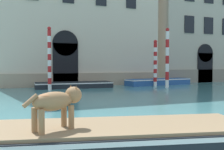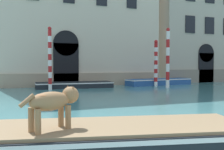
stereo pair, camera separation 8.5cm
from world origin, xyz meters
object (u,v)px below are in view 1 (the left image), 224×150
at_px(boat_moored_near_palazzo, 74,85).
at_px(mooring_pole_2, 167,58).
at_px(mooring_pole_1, 155,63).
at_px(boat_moored_far, 158,82).
at_px(mooring_pole_0, 49,58).
at_px(dog_on_deck, 57,101).
at_px(boat_foreground, 29,143).

distance_m(boat_moored_near_palazzo, mooring_pole_2, 7.33).
bearing_deg(mooring_pole_1, boat_moored_near_palazzo, 173.23).
bearing_deg(boat_moored_far, mooring_pole_0, -178.74).
relative_size(boat_moored_near_palazzo, mooring_pole_2, 1.29).
distance_m(dog_on_deck, mooring_pole_2, 15.97).
height_order(boat_foreground, boat_moored_far, boat_foreground).
bearing_deg(mooring_pole_0, boat_moored_far, 8.25).
distance_m(dog_on_deck, mooring_pole_0, 13.90).
height_order(boat_moored_near_palazzo, mooring_pole_2, mooring_pole_2).
relative_size(boat_moored_far, mooring_pole_0, 1.42).
distance_m(mooring_pole_0, mooring_pole_1, 8.56).
distance_m(boat_foreground, boat_moored_near_palazzo, 15.16).
height_order(boat_foreground, boat_moored_near_palazzo, boat_foreground).
xyz_separation_m(boat_foreground, boat_moored_far, (11.62, 14.80, -0.05)).
relative_size(boat_moored_near_palazzo, mooring_pole_0, 1.33).
distance_m(boat_moored_near_palazzo, mooring_pole_0, 3.00).
xyz_separation_m(dog_on_deck, mooring_pole_2, (10.18, 12.25, 1.16)).
bearing_deg(mooring_pole_1, boat_foreground, -127.84).
distance_m(boat_foreground, mooring_pole_0, 13.73).
bearing_deg(dog_on_deck, boat_moored_near_palazzo, 53.01).
bearing_deg(mooring_pole_0, dog_on_deck, -97.12).
xyz_separation_m(boat_foreground, mooring_pole_1, (10.72, 13.80, 1.58)).
height_order(boat_foreground, mooring_pole_0, mooring_pole_0).
distance_m(dog_on_deck, mooring_pole_1, 17.48).
xyz_separation_m(boat_moored_near_palazzo, mooring_pole_0, (-1.95, -1.16, 1.97)).
bearing_deg(dog_on_deck, mooring_pole_1, 30.83).
xyz_separation_m(dog_on_deck, mooring_pole_1, (10.26, 14.13, 0.80)).
height_order(boat_foreground, mooring_pole_2, mooring_pole_2).
distance_m(boat_moored_far, mooring_pole_1, 2.11).
distance_m(boat_moored_near_palazzo, mooring_pole_1, 6.85).
xyz_separation_m(boat_moored_near_palazzo, mooring_pole_1, (6.60, -0.78, 1.68)).
xyz_separation_m(boat_moored_near_palazzo, mooring_pole_2, (6.52, -2.67, 2.04)).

